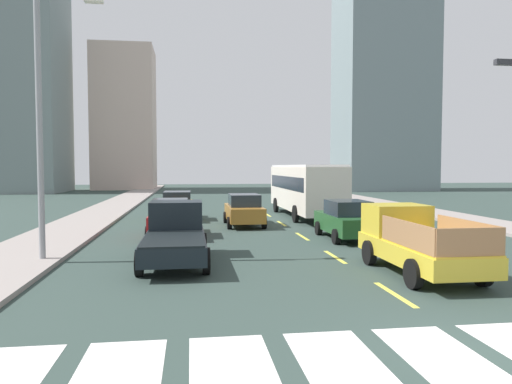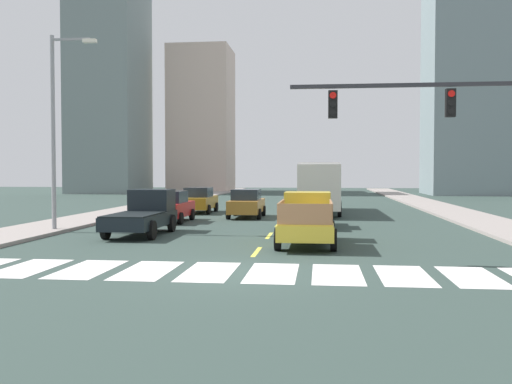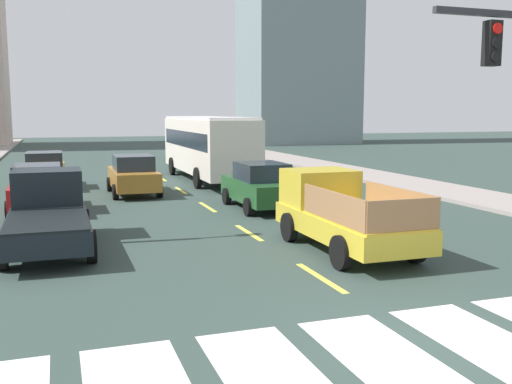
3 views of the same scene
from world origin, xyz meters
The scene contains 26 objects.
ground_plane centered at (0.00, 0.00, 0.00)m, with size 160.00×160.00×0.00m, color #30413B.
sidewalk_right centered at (11.04, 18.00, 0.07)m, with size 3.33×110.00×0.15m, color gray.
sidewalk_left centered at (-11.04, 18.00, 0.07)m, with size 3.33×110.00×0.15m, color gray.
crosswalk_stripe_1 centered at (-6.21, 0.00, 0.00)m, with size 1.36×3.17×0.01m, color silver.
crosswalk_stripe_2 centered at (-4.44, 0.00, 0.00)m, with size 1.36×3.17×0.01m, color silver.
crosswalk_stripe_3 centered at (-2.66, 0.00, 0.00)m, with size 1.36×3.17×0.01m, color silver.
crosswalk_stripe_4 centered at (-0.89, 0.00, 0.00)m, with size 1.36×3.17×0.01m, color silver.
lane_dash_0 centered at (0.00, 4.00, 0.00)m, with size 0.16×2.40×0.01m, color #DDD549.
lane_dash_1 centered at (0.00, 9.00, 0.00)m, with size 0.16×2.40×0.01m, color #DDD549.
lane_dash_2 centered at (0.00, 14.00, 0.00)m, with size 0.16×2.40×0.01m, color #DDD549.
lane_dash_3 centered at (0.00, 19.00, 0.00)m, with size 0.16×2.40×0.01m, color #DDD549.
lane_dash_4 centered at (0.00, 24.00, 0.00)m, with size 0.16×2.40×0.01m, color #DDD549.
lane_dash_5 centered at (0.00, 29.00, 0.00)m, with size 0.16×2.40×0.01m, color #DDD549.
lane_dash_6 centered at (0.00, 34.00, 0.00)m, with size 0.16×2.40×0.01m, color #DDD549.
lane_dash_7 centered at (0.00, 39.00, 0.00)m, with size 0.16×2.40×0.01m, color #DDD549.
pickup_stakebed centered at (1.69, 6.43, 0.94)m, with size 2.18×5.20×1.96m.
pickup_dark centered at (-5.60, 8.97, 0.92)m, with size 2.18×5.20×1.96m.
city_bus centered at (2.14, 22.38, 1.95)m, with size 2.72×10.80×3.32m.
sedan_near_right centered at (-5.87, 21.81, 0.86)m, with size 2.02×4.40×1.72m.
sedan_far centered at (-2.21, 18.35, 0.86)m, with size 2.02×4.40×1.72m.
sedan_near_left centered at (-6.01, 14.92, 0.86)m, with size 2.02×4.40×1.72m.
sedan_mid centered at (1.78, 13.00, 0.86)m, with size 2.02×4.40×1.72m.
streetlight_left centered at (-9.83, 9.34, 4.97)m, with size 2.20×0.28×9.00m.
tower_tall_centre centered at (20.99, 55.01, 19.81)m, with size 11.99×9.24×39.62m, color gray.
block_mid_left centered at (-14.25, 62.57, 9.93)m, with size 8.30×8.01×19.87m, color beige.
block_mid_right centered at (-25.03, 55.93, 17.83)m, with size 8.33×10.37×35.67m, color slate.
Camera 1 is at (-5.08, -7.25, 3.22)m, focal length 33.44 mm.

